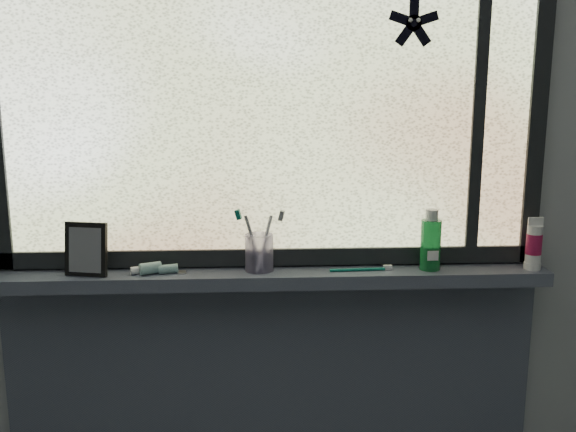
% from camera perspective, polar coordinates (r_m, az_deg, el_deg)
% --- Properties ---
extents(wall_back, '(3.00, 0.01, 2.50)m').
position_cam_1_polar(wall_back, '(1.90, -1.54, 2.44)').
color(wall_back, '#9EA3A8').
rests_on(wall_back, ground).
extents(windowsill, '(1.62, 0.14, 0.04)m').
position_cam_1_polar(windowsill, '(1.88, -1.44, -5.47)').
color(windowsill, '#484E60').
rests_on(windowsill, wall_back).
extents(sill_apron, '(1.62, 0.02, 0.98)m').
position_cam_1_polar(sill_apron, '(2.14, -1.41, -18.17)').
color(sill_apron, '#484E60').
rests_on(sill_apron, floor).
extents(window_pane, '(1.50, 0.01, 1.00)m').
position_cam_1_polar(window_pane, '(1.85, -1.57, 10.92)').
color(window_pane, silver).
rests_on(window_pane, wall_back).
extents(frame_bottom, '(1.60, 0.03, 0.05)m').
position_cam_1_polar(frame_bottom, '(1.91, -1.49, -3.61)').
color(frame_bottom, black).
rests_on(frame_bottom, windowsill).
extents(frame_right, '(0.05, 0.03, 1.10)m').
position_cam_1_polar(frame_right, '(2.02, 21.39, 10.20)').
color(frame_right, black).
rests_on(frame_right, wall_back).
extents(frame_mullion, '(0.03, 0.03, 1.00)m').
position_cam_1_polar(frame_mullion, '(1.95, 16.63, 10.49)').
color(frame_mullion, black).
rests_on(frame_mullion, wall_back).
extents(starfish_sticker, '(0.15, 0.02, 0.15)m').
position_cam_1_polar(starfish_sticker, '(1.90, 11.11, 16.48)').
color(starfish_sticker, black).
rests_on(starfish_sticker, window_pane).
extents(vanity_mirror, '(0.13, 0.09, 0.15)m').
position_cam_1_polar(vanity_mirror, '(1.90, -17.51, -2.83)').
color(vanity_mirror, black).
rests_on(vanity_mirror, windowsill).
extents(toothpaste_tube, '(0.19, 0.11, 0.03)m').
position_cam_1_polar(toothpaste_tube, '(1.88, -11.53, -4.57)').
color(toothpaste_tube, silver).
rests_on(toothpaste_tube, windowsill).
extents(toothbrush_cup, '(0.10, 0.10, 0.11)m').
position_cam_1_polar(toothbrush_cup, '(1.87, -2.57, -3.26)').
color(toothbrush_cup, '#B4A6DB').
rests_on(toothbrush_cup, windowsill).
extents(toothbrush_lying, '(0.20, 0.03, 0.01)m').
position_cam_1_polar(toothbrush_lying, '(1.88, 6.19, -4.70)').
color(toothbrush_lying, '#0B6555').
rests_on(toothbrush_lying, windowsill).
extents(mouthwash_bottle, '(0.07, 0.07, 0.15)m').
position_cam_1_polar(mouthwash_bottle, '(1.91, 12.58, -2.07)').
color(mouthwash_bottle, '#1B9040').
rests_on(mouthwash_bottle, windowsill).
extents(cream_tube, '(0.05, 0.05, 0.11)m').
position_cam_1_polar(cream_tube, '(2.00, 21.03, -2.14)').
color(cream_tube, silver).
rests_on(cream_tube, windowsill).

